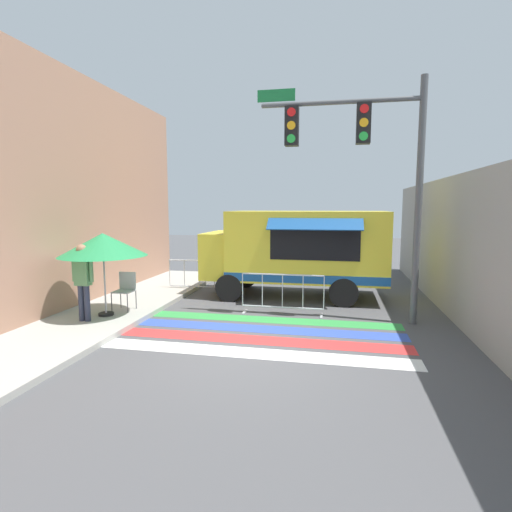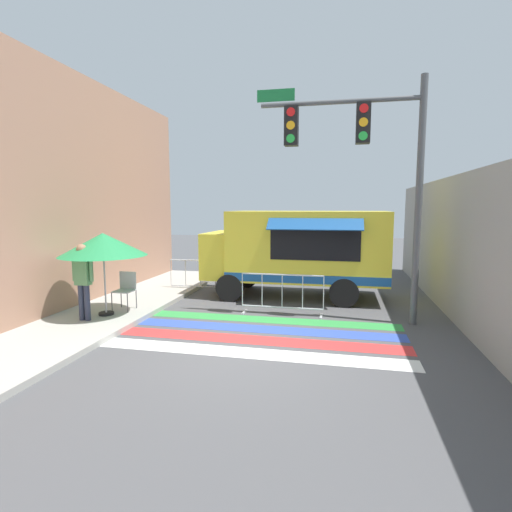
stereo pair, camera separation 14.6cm
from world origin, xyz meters
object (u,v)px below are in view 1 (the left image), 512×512
object	(u,v)px
traffic_signal_pole	(364,153)
folding_chair	(125,287)
patio_umbrella	(103,245)
barricade_side	(199,276)
food_truck	(294,248)
vendor_person	(83,277)
barricade_front	(282,294)

from	to	relation	value
traffic_signal_pole	folding_chair	xyz separation A→B (m)	(-5.85, -0.54, -3.28)
traffic_signal_pole	patio_umbrella	xyz separation A→B (m)	(-6.04, -1.17, -2.14)
folding_chair	barricade_side	distance (m)	3.05
food_truck	vendor_person	world-z (taller)	food_truck
patio_umbrella	vendor_person	bearing A→B (deg)	-111.53
vendor_person	traffic_signal_pole	bearing A→B (deg)	24.74
folding_chair	food_truck	bearing A→B (deg)	34.00
folding_chair	vendor_person	size ratio (longest dim) A/B	0.54
traffic_signal_pole	barricade_side	distance (m)	6.42
vendor_person	barricade_side	size ratio (longest dim) A/B	0.86
barricade_front	barricade_side	xyz separation A→B (m)	(-2.98, 2.14, -0.00)
food_truck	barricade_front	distance (m)	2.41
barricade_front	barricade_side	size ratio (longest dim) A/B	1.02
folding_chair	barricade_front	size ratio (longest dim) A/B	0.45
traffic_signal_pole	barricade_front	xyz separation A→B (m)	(-1.90, 0.20, -3.46)
food_truck	patio_umbrella	bearing A→B (deg)	-139.58
traffic_signal_pole	barricade_side	size ratio (longest dim) A/B	2.73
traffic_signal_pole	vendor_person	bearing A→B (deg)	-164.82
food_truck	barricade_front	xyz separation A→B (m)	(-0.04, -2.20, -0.99)
vendor_person	barricade_front	world-z (taller)	vendor_person
patio_umbrella	food_truck	bearing A→B (deg)	40.42
traffic_signal_pole	patio_umbrella	world-z (taller)	traffic_signal_pole
food_truck	vendor_person	size ratio (longest dim) A/B	3.05
food_truck	vendor_person	distance (m)	6.02
traffic_signal_pole	patio_umbrella	size ratio (longest dim) A/B	2.74
food_truck	folding_chair	size ratio (longest dim) A/B	5.67
traffic_signal_pole	folding_chair	world-z (taller)	traffic_signal_pole
barricade_side	barricade_front	bearing A→B (deg)	-35.60
barricade_front	barricade_side	distance (m)	3.67
patio_umbrella	folding_chair	size ratio (longest dim) A/B	2.15
traffic_signal_pole	barricade_side	bearing A→B (deg)	154.41
food_truck	traffic_signal_pole	xyz separation A→B (m)	(1.85, -2.40, 2.47)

